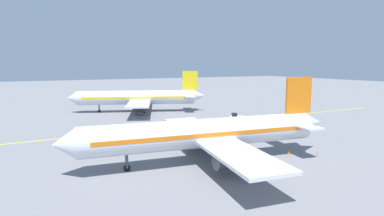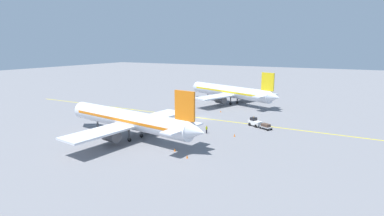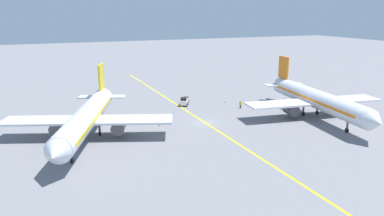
{
  "view_description": "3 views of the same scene",
  "coord_description": "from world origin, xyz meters",
  "views": [
    {
      "loc": [
        -53.59,
        23.21,
        12.3
      ],
      "look_at": [
        -3.36,
        -2.18,
        4.1
      ],
      "focal_mm": 28.0,
      "sensor_mm": 36.0,
      "label": 1
    },
    {
      "loc": [
        -65.75,
        -32.44,
        17.75
      ],
      "look_at": [
        -3.35,
        0.99,
        3.11
      ],
      "focal_mm": 28.0,
      "sensor_mm": 36.0,
      "label": 2
    },
    {
      "loc": [
        28.74,
        61.81,
        20.69
      ],
      "look_at": [
        3.55,
        1.93,
        3.74
      ],
      "focal_mm": 35.0,
      "sensor_mm": 36.0,
      "label": 3
    }
  ],
  "objects": [
    {
      "name": "ground_plane",
      "position": [
        0.0,
        0.0,
        0.0
      ],
      "size": [
        400.0,
        400.0,
        0.0
      ],
      "primitive_type": "plane",
      "color": "slate"
    },
    {
      "name": "baggage_cart_trailing",
      "position": [
        -2.76,
        -16.92,
        0.76
      ],
      "size": [
        2.46,
        2.95,
        1.24
      ],
      "color": "gray",
      "rests_on": "ground"
    },
    {
      "name": "baggage_tug_white",
      "position": [
        -1.2,
        -14.01,
        0.9
      ],
      "size": [
        2.79,
        3.35,
        2.11
      ],
      "color": "white",
      "rests_on": "ground"
    },
    {
      "name": "traffic_cone_mid_apron",
      "position": [
        -24.01,
        -6.72,
        0.28
      ],
      "size": [
        0.32,
        0.32,
        0.55
      ],
      "primitive_type": "cone",
      "color": "orange",
      "rests_on": "ground"
    },
    {
      "name": "traffic_cone_by_wingtip",
      "position": [
        8.6,
        -1.56,
        0.28
      ],
      "size": [
        0.32,
        0.32,
        0.55
      ],
      "primitive_type": "cone",
      "color": "orange",
      "rests_on": "ground"
    },
    {
      "name": "airplane_adjacent_stand",
      "position": [
        21.8,
        0.78,
        3.71
      ],
      "size": [
        28.06,
        34.31,
        10.6
      ],
      "color": "silver",
      "rests_on": "ground"
    },
    {
      "name": "traffic_cone_near_nose",
      "position": [
        -25.83,
        -10.17,
        0.28
      ],
      "size": [
        0.32,
        0.32,
        0.55
      ],
      "primitive_type": "cone",
      "color": "orange",
      "rests_on": "ground"
    },
    {
      "name": "traffic_cone_far_edge",
      "position": [
        -10.95,
        -12.77,
        0.28
      ],
      "size": [
        0.32,
        0.32,
        0.55
      ],
      "primitive_type": "cone",
      "color": "orange",
      "rests_on": "ground"
    },
    {
      "name": "airplane_at_gate",
      "position": [
        -21.75,
        4.97,
        3.71
      ],
      "size": [
        28.44,
        35.52,
        10.6
      ],
      "color": "silver",
      "rests_on": "ground"
    },
    {
      "name": "ground_crew_worker",
      "position": [
        -11.63,
        -6.86,
        0.91
      ],
      "size": [
        0.56,
        0.3,
        1.68
      ],
      "color": "#23232D",
      "rests_on": "ground"
    },
    {
      "name": "apron_yellow_centreline",
      "position": [
        0.0,
        0.0,
        0.0
      ],
      "size": [
        0.41,
        120.0,
        0.01
      ],
      "primitive_type": "cube",
      "rotation": [
        0.0,
        0.0,
        -0.0
      ],
      "color": "yellow",
      "rests_on": "ground"
    }
  ]
}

